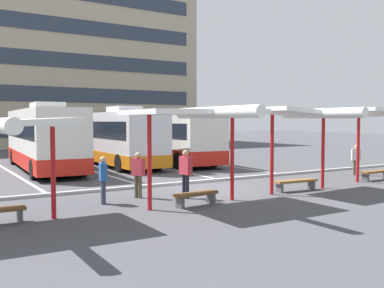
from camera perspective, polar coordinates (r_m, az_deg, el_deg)
The scene contains 20 objects.
ground_plane at distance 17.89m, azimuth 2.61°, elevation -5.98°, with size 160.00×160.00×0.00m, color #47474C.
terminal_building at distance 54.38m, azimuth -21.22°, elevation 9.42°, with size 37.96×14.86×20.84m.
coach_bus_0 at distance 26.19m, azimuth -19.07°, elevation 0.63°, with size 3.21×11.71×3.81m.
coach_bus_1 at distance 27.49m, azimuth -9.91°, elevation 0.74°, with size 2.74×10.22×3.69m.
coach_bus_2 at distance 28.78m, azimuth -2.63°, elevation 0.73°, with size 3.30×10.33×3.58m.
lane_stripe_0 at distance 24.77m, azimuth -22.47°, elevation -3.68°, with size 0.16×14.00×0.01m, color white.
lane_stripe_1 at distance 25.72m, azimuth -13.55°, elevation -3.30°, with size 0.16×14.00×0.01m, color white.
lane_stripe_2 at distance 27.24m, azimuth -5.45°, elevation -2.88°, with size 0.16×14.00×0.01m, color white.
lane_stripe_3 at distance 29.24m, azimuth 1.67°, elevation -2.46°, with size 0.16×14.00×0.01m, color white.
waiting_shelter_1 at distance 14.08m, azimuth 0.76°, elevation 3.94°, with size 4.24×4.84×3.25m.
bench_1 at distance 14.38m, azimuth 0.53°, elevation -6.85°, with size 1.67×0.62×0.45m.
waiting_shelter_2 at distance 17.44m, azimuth 14.58°, elevation 3.70°, with size 3.82×4.30×3.34m.
bench_2 at distance 17.87m, azimuth 13.56°, elevation -4.96°, with size 1.96×0.58×0.45m.
waiting_shelter_3 at distance 22.10m, azimuth 23.87°, elevation 3.60°, with size 3.76×4.13×3.41m.
bench_3 at distance 22.37m, azimuth 23.18°, elevation -3.53°, with size 1.90×0.43×0.45m.
platform_kerb at distance 19.40m, azimuth -0.44°, elevation -5.09°, with size 44.00×0.24×0.12m, color #ADADA8.
waiting_passenger_0 at distance 15.61m, azimuth -0.85°, elevation -3.48°, with size 0.29×0.53×1.76m.
waiting_passenger_1 at distance 15.86m, azimuth -7.15°, elevation -3.64°, with size 0.42×0.53×1.67m.
waiting_passenger_2 at distance 23.89m, azimuth 20.88°, elevation -1.72°, with size 0.49×0.46×1.58m.
waiting_passenger_3 at distance 14.88m, azimuth -11.67°, elevation -4.27°, with size 0.31×0.50×1.62m.
Camera 1 is at (-9.97, -14.58, 2.80)m, focal length 40.34 mm.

